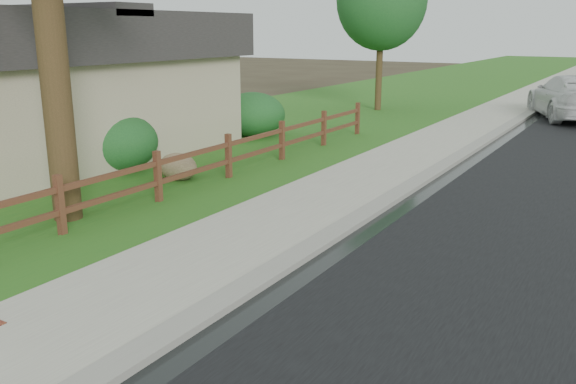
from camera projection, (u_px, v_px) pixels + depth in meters
The scene contains 13 objects.
ground at pixel (75, 372), 6.38m from camera, with size 120.00×120.00×0.00m, color #352A1D.
curb at pixel (568, 90), 35.11m from camera, with size 0.40×90.00×0.12m, color gray.
wet_gutter at pixel (574, 91), 34.95m from camera, with size 0.50×90.00×0.00m, color black.
sidewalk at pixel (544, 89), 35.76m from camera, with size 2.20×90.00×0.10m, color #9C9588.
grass_strip at pixel (510, 87), 36.71m from camera, with size 1.60×90.00×0.06m, color #24611B.
lawn_near at pixel (427, 84), 39.31m from camera, with size 9.00×90.00×0.04m, color #24611B.
ranch_fence at pixel (196, 164), 13.30m from camera, with size 0.12×16.92×1.10m.
house at pixel (2, 80), 17.11m from camera, with size 10.60×9.60×4.05m.
white_suv at pixel (572, 97), 23.89m from camera, with size 2.41×5.92×1.72m, color silver.
boulder at pixel (178, 167), 14.32m from camera, with size 0.98×0.74×0.65m, color brown.
shrub_c at pixel (116, 142), 15.09m from camera, with size 2.06×2.06×1.49m, color #19471F.
shrub_d at pixel (253, 114), 20.07m from camera, with size 2.14×2.14×1.46m, color #19471F.
tree_near_left at pixel (382, 0), 25.37m from camera, with size 3.78×3.78×6.71m.
Camera 1 is at (4.84, -3.70, 3.48)m, focal length 38.00 mm.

